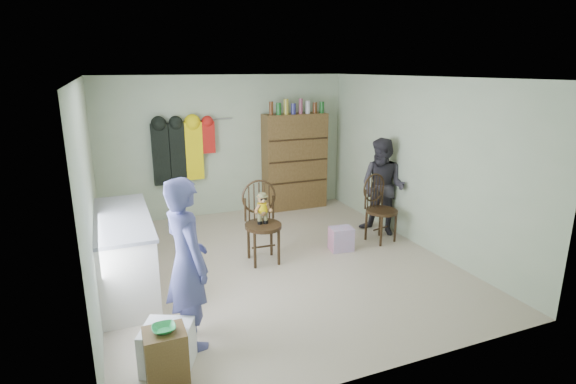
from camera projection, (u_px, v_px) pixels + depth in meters
name	position (u px, v px, depth m)	size (l,w,h in m)	color
ground_plane	(277.00, 263.00, 6.22)	(5.00, 5.00, 0.00)	#C3B59D
room_walls	(262.00, 145.00, 6.27)	(5.00, 5.00, 5.00)	#B5C4A4
counter	(125.00, 253.00, 5.38)	(0.64, 1.86, 0.94)	silver
stool	(166.00, 357.00, 3.81)	(0.35, 0.30, 0.49)	brown
bowl	(164.00, 329.00, 3.74)	(0.20, 0.20, 0.05)	green
plastic_tub	(168.00, 347.00, 4.03)	(0.42, 0.40, 0.40)	white
chair_front	(262.00, 216.00, 6.16)	(0.53, 0.53, 1.13)	#302011
chair_far	(379.00, 205.00, 6.93)	(0.56, 0.56, 1.05)	#302011
striped_bag	(341.00, 239.00, 6.64)	(0.33, 0.26, 0.35)	pink
person_left	(187.00, 263.00, 4.23)	(0.61, 0.40, 1.68)	#4B4C89
person_right	(383.00, 187.00, 7.17)	(0.76, 0.59, 1.56)	#2D2B33
dresser	(295.00, 161.00, 8.48)	(1.20, 0.39, 2.08)	brown
coat_rack	(182.00, 150.00, 7.70)	(1.42, 0.12, 1.09)	#99999E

